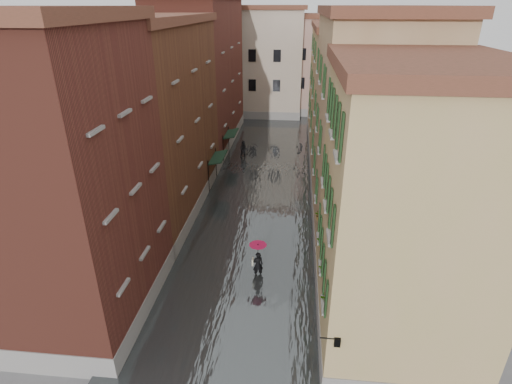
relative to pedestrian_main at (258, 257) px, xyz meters
The scene contains 16 objects.
ground 1.99m from the pedestrian_main, 125.07° to the right, with size 120.00×120.00×0.00m, color #5D5D5F.
floodwater 11.84m from the pedestrian_main, 94.28° to the left, with size 10.00×60.00×0.20m, color #3E4345.
building_left_near 10.00m from the pedestrian_main, 157.57° to the right, with size 6.00×8.00×13.00m, color brown.
building_left_mid 12.12m from the pedestrian_main, 135.49° to the left, with size 6.00×14.00×12.50m, color brown.
building_left_far 24.75m from the pedestrian_main, 109.11° to the left, with size 6.00×16.00×14.00m, color brown.
building_right_near 8.25m from the pedestrian_main, 27.99° to the right, with size 6.00×8.00×11.50m, color tan.
building_right_mid 11.17m from the pedestrian_main, 51.69° to the left, with size 6.00×14.00×13.00m, color tan.
building_right_far 23.98m from the pedestrian_main, 74.94° to the left, with size 6.00×16.00×11.50m, color tan.
building_end_cream 37.32m from the pedestrian_main, 96.03° to the left, with size 12.00×9.00×13.00m, color #BDAB96.
building_end_pink 39.37m from the pedestrian_main, 82.47° to the left, with size 10.00×9.00×12.00m, color tan.
awning_near 12.47m from the pedestrian_main, 110.59° to the left, with size 1.09×3.06×2.80m.
awning_far 18.64m from the pedestrian_main, 103.58° to the left, with size 1.09×3.04×2.80m.
wall_lantern 8.22m from the pedestrian_main, 64.56° to the right, with size 0.71×0.22×0.35m.
window_planters 4.47m from the pedestrian_main, 33.08° to the right, with size 0.59×7.68×0.84m.
pedestrian_main is the anchor object (origin of this frame).
pedestrian_far 18.53m from the pedestrian_main, 99.77° to the left, with size 0.87×0.68×1.79m, color black.
Camera 1 is at (2.61, -16.50, 13.54)m, focal length 28.00 mm.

